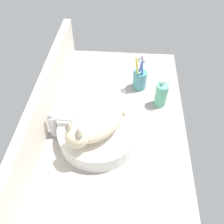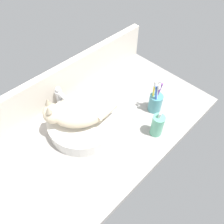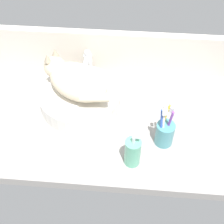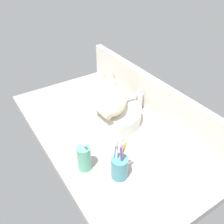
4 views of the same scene
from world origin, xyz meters
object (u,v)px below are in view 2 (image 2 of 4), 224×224
soap_dispenser (157,125)px  faucet (61,98)px  toothbrush_cup (155,102)px  sink_basin (83,123)px  cat (78,111)px

soap_dispenser → faucet: bearing=116.0°
soap_dispenser → toothbrush_cup: size_ratio=0.79×
sink_basin → soap_dispenser: 34.51cm
cat → toothbrush_cup: (34.58, -17.24, -7.38)cm
soap_dispenser → cat: bearing=131.0°
sink_basin → toothbrush_cup: 37.32cm
cat → faucet: (1.99, 16.86, -5.53)cm
sink_basin → faucet: size_ratio=2.40×
faucet → toothbrush_cup: bearing=-46.3°
faucet → soap_dispenser: size_ratio=0.92×
sink_basin → soap_dispenser: soap_dispenser is taller
soap_dispenser → toothbrush_cup: 14.81cm
toothbrush_cup → sink_basin: bearing=153.5°
cat → soap_dispenser: (23.41, -26.95, -6.98)cm
faucet → toothbrush_cup: size_ratio=0.73×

